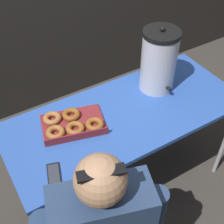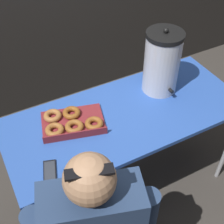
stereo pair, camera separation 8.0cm
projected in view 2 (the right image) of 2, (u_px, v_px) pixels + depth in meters
ground_plane at (123, 184)px, 2.48m from camera, size 12.00×12.00×0.00m
folding_table at (125, 120)px, 1.98m from camera, size 1.53×0.66×0.78m
donut_box at (71, 122)px, 1.86m from camera, size 0.42×0.34×0.05m
coffee_urn at (162, 62)px, 1.99m from camera, size 0.24×0.27×0.45m
cell_phone at (50, 172)px, 1.62m from camera, size 0.11×0.16×0.01m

